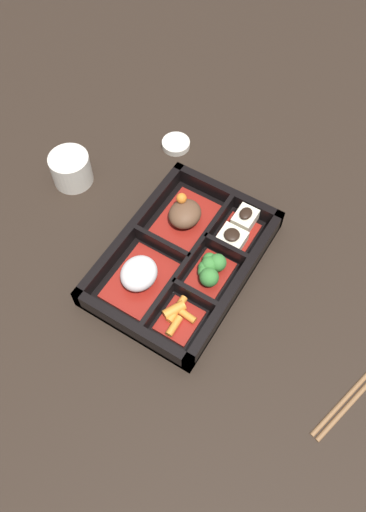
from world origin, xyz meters
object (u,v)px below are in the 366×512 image
object	(u,v)px
chopsticks	(361,387)
sauce_dish	(176,144)
bowl_rice	(139,275)
tea_cup	(71,168)

from	to	relation	value
chopsticks	sauce_dish	world-z (taller)	sauce_dish
bowl_rice	tea_cup	size ratio (longest dim) A/B	1.63
bowl_rice	chopsticks	xyz separation A→B (m)	(0.03, -0.36, -0.03)
bowl_rice	sauce_dish	xyz separation A→B (m)	(0.28, 0.11, -0.02)
bowl_rice	chopsticks	size ratio (longest dim) A/B	0.57
chopsticks	sauce_dish	distance (m)	0.53
chopsticks	sauce_dish	bearing A→B (deg)	61.64
bowl_rice	sauce_dish	bearing A→B (deg)	21.18
tea_cup	bowl_rice	bearing A→B (deg)	-117.08
bowl_rice	sauce_dish	world-z (taller)	bowl_rice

